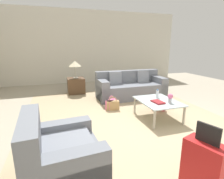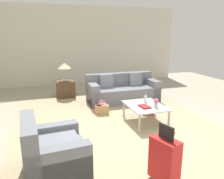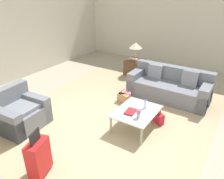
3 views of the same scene
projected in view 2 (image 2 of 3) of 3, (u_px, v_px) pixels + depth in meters
name	position (u px, v px, depth m)	size (l,w,h in m)	color
ground_plane	(132.00, 132.00, 4.58)	(12.00, 12.00, 0.00)	#A89E89
wall_right	(84.00, 46.00, 8.87)	(0.12, 8.00, 3.10)	beige
area_rug	(114.00, 123.00, 5.08)	(5.20, 4.40, 0.01)	tan
couch	(122.00, 91.00, 6.71)	(0.87, 2.13, 0.84)	slate
armchair	(50.00, 154.00, 3.18)	(1.03, 0.93, 0.87)	slate
coffee_table	(145.00, 107.00, 5.01)	(1.01, 0.80, 0.42)	silver
water_bottle	(145.00, 98.00, 5.19)	(0.06, 0.06, 0.20)	silver
coffee_table_book	(144.00, 106.00, 4.86)	(0.29, 0.19, 0.03)	maroon
flower_vase	(156.00, 102.00, 4.81)	(0.11, 0.11, 0.21)	#B2B7BC
side_table	(66.00, 89.00, 7.17)	(0.57, 0.57, 0.53)	#513823
table_lamp	(64.00, 66.00, 6.99)	(0.42, 0.42, 0.59)	#ADA899
suitcase_red	(165.00, 159.00, 2.96)	(0.45, 0.33, 0.85)	red
handbag_tan	(102.00, 109.00, 5.59)	(0.18, 0.34, 0.36)	tan
handbag_red	(148.00, 109.00, 5.59)	(0.29, 0.35, 0.36)	red
handbag_pink	(101.00, 108.00, 5.67)	(0.30, 0.34, 0.36)	pink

